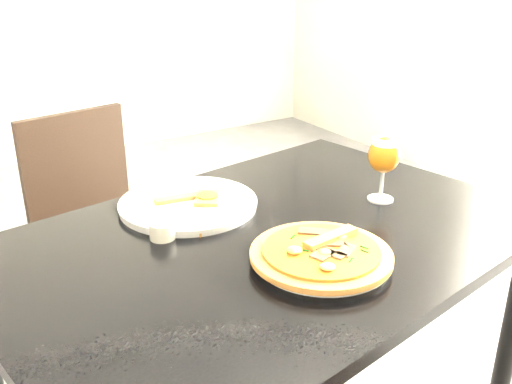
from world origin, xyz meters
TOP-DOWN VIEW (x-y plane):
  - dining_table at (0.22, -0.04)m, footprint 1.31×0.98m
  - chair_far at (0.07, 0.78)m, footprint 0.45×0.45m
  - plate_main at (0.24, -0.20)m, footprint 0.29×0.29m
  - pizza at (0.23, -0.21)m, footprint 0.28×0.28m
  - plate_second at (0.13, 0.18)m, footprint 0.34×0.34m
  - crust_scraps at (0.15, 0.17)m, footprint 0.17×0.11m
  - loose_crust at (0.13, 0.04)m, footprint 0.11×0.05m
  - sauce_cup at (0.01, 0.06)m, footprint 0.06×0.06m
  - beer_glass at (0.55, -0.04)m, footprint 0.08×0.08m

SIDE VIEW (x-z plane):
  - chair_far at x=0.07m, z-range 0.04..0.88m
  - dining_table at x=0.22m, z-range 0.28..1.03m
  - loose_crust at x=0.13m, z-range 0.75..0.76m
  - plate_main at x=0.24m, z-range 0.75..0.76m
  - plate_second at x=0.13m, z-range 0.75..0.77m
  - sauce_cup at x=0.01m, z-range 0.75..0.79m
  - crust_scraps at x=0.15m, z-range 0.77..0.78m
  - pizza at x=0.23m, z-range 0.76..0.79m
  - beer_glass at x=0.55m, z-range 0.79..0.95m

